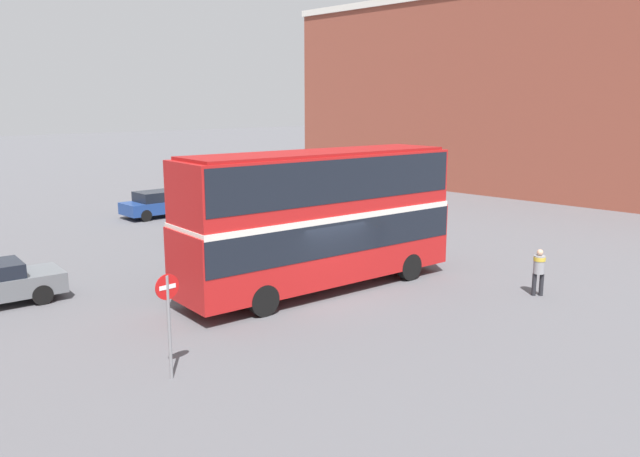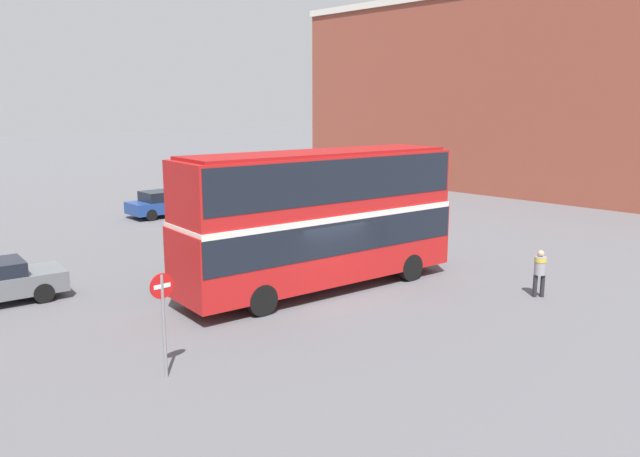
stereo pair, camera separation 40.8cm
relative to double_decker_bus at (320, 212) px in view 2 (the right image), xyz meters
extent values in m
plane|color=#5B5B60|center=(-0.48, -0.64, -2.75)|extent=(240.00, 240.00, 0.00)
cube|color=brown|center=(29.96, 7.50, 4.16)|extent=(11.83, 38.41, 13.81)
cube|color=red|center=(0.00, 0.00, -1.21)|extent=(10.52, 3.56, 2.24)
cube|color=red|center=(0.00, 0.00, 0.94)|extent=(10.36, 3.47, 2.05)
cube|color=black|center=(0.00, 0.00, -0.70)|extent=(10.42, 3.58, 1.10)
cube|color=black|center=(0.00, 0.00, 1.19)|extent=(10.21, 3.49, 1.40)
cube|color=silver|center=(0.00, 0.00, -0.06)|extent=(10.42, 3.58, 0.20)
cube|color=maroon|center=(0.00, 0.00, 2.01)|extent=(9.88, 3.25, 0.10)
cylinder|color=black|center=(3.40, 0.78, -2.25)|extent=(1.02, 0.40, 1.00)
cylinder|color=black|center=(3.17, -1.46, -2.25)|extent=(1.02, 0.40, 1.00)
cylinder|color=black|center=(-2.96, 1.44, -2.25)|extent=(1.02, 0.40, 1.00)
cylinder|color=black|center=(-3.19, -0.81, -2.25)|extent=(1.02, 0.40, 1.00)
cylinder|color=#232328|center=(4.84, -5.75, -2.36)|extent=(0.15, 0.15, 0.77)
cylinder|color=#232328|center=(4.67, -5.58, -2.36)|extent=(0.15, 0.15, 0.77)
cylinder|color=gray|center=(4.76, -5.67, -1.67)|extent=(0.52, 0.52, 0.61)
cylinder|color=gold|center=(4.76, -5.67, -1.47)|extent=(0.56, 0.56, 0.13)
sphere|color=#D8A884|center=(4.76, -5.67, -1.25)|extent=(0.21, 0.21, 0.21)
cube|color=navy|center=(3.29, 16.67, -2.14)|extent=(4.07, 1.98, 0.66)
cube|color=black|center=(3.13, 16.68, -1.54)|extent=(2.14, 1.74, 0.56)
cylinder|color=black|center=(4.56, 17.48, -2.42)|extent=(0.65, 0.24, 0.65)
cylinder|color=black|center=(4.52, 15.79, -2.42)|extent=(0.65, 0.24, 0.65)
cylinder|color=black|center=(2.07, 17.55, -2.42)|extent=(0.65, 0.24, 0.65)
cylinder|color=black|center=(2.02, 15.86, -2.42)|extent=(0.65, 0.24, 0.65)
cylinder|color=black|center=(-7.43, 6.67, -2.42)|extent=(0.67, 0.29, 0.65)
cylinder|color=black|center=(-7.62, 5.05, -2.42)|extent=(0.67, 0.29, 0.65)
cube|color=black|center=(3.22, 9.33, -2.06)|extent=(4.69, 2.19, 0.84)
cube|color=black|center=(3.41, 9.32, -1.40)|extent=(2.49, 1.84, 0.49)
cylinder|color=black|center=(1.75, 8.60, -2.43)|extent=(0.64, 0.27, 0.63)
cylinder|color=black|center=(1.87, 10.28, -2.43)|extent=(0.64, 0.27, 0.63)
cylinder|color=black|center=(4.58, 8.39, -2.43)|extent=(0.64, 0.27, 0.63)
cylinder|color=black|center=(4.70, 10.07, -2.43)|extent=(0.64, 0.27, 0.63)
cylinder|color=gray|center=(-7.57, -2.75, -1.49)|extent=(0.08, 0.08, 2.53)
cylinder|color=red|center=(-7.57, -2.75, -0.50)|extent=(0.61, 0.03, 0.61)
cube|color=white|center=(-7.57, -2.75, -0.50)|extent=(0.43, 0.04, 0.10)
camera|label=1|loc=(-14.64, -15.05, 3.63)|focal=35.00mm
camera|label=2|loc=(-14.34, -15.33, 3.63)|focal=35.00mm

